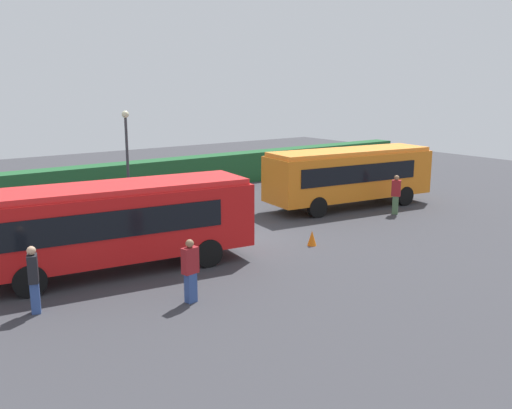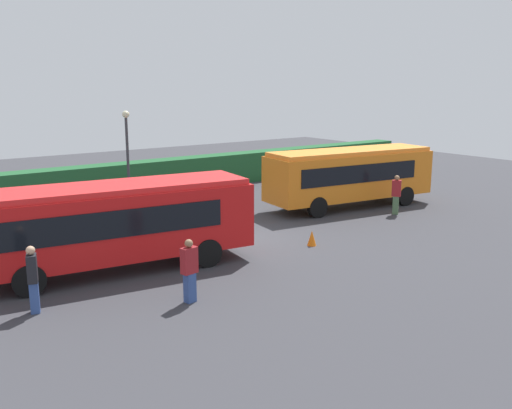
% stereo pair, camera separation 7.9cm
% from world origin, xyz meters
% --- Properties ---
extents(ground_plane, '(64.00, 64.00, 0.00)m').
position_xyz_m(ground_plane, '(0.00, 0.00, 0.00)').
color(ground_plane, '#38383D').
extents(bus_red, '(9.68, 3.73, 2.96)m').
position_xyz_m(bus_red, '(-5.26, -0.60, 1.72)').
color(bus_red, red).
rests_on(bus_red, ground_plane).
extents(bus_orange, '(9.24, 3.61, 2.97)m').
position_xyz_m(bus_orange, '(8.37, 1.80, 1.72)').
color(bus_orange, orange).
rests_on(bus_orange, ground_plane).
extents(person_left, '(0.38, 0.48, 1.92)m').
position_xyz_m(person_left, '(-8.51, -2.70, 1.03)').
color(person_left, '#334C8C').
rests_on(person_left, ground_plane).
extents(person_center, '(0.51, 0.34, 1.89)m').
position_xyz_m(person_center, '(-4.66, -4.57, 1.00)').
color(person_center, '#334C8C').
rests_on(person_center, ground_plane).
extents(person_right, '(0.40, 0.26, 1.74)m').
position_xyz_m(person_right, '(7.89, 4.01, 0.92)').
color(person_right, olive).
rests_on(person_right, ground_plane).
extents(person_far, '(0.45, 0.49, 1.91)m').
position_xyz_m(person_far, '(9.00, -0.71, 1.02)').
color(person_far, '#4C6B47').
rests_on(person_far, ground_plane).
extents(hedge_row, '(44.00, 1.40, 1.86)m').
position_xyz_m(hedge_row, '(0.00, 11.36, 0.93)').
color(hedge_row, '#20562D').
rests_on(hedge_row, ground_plane).
extents(traffic_cone, '(0.36, 0.36, 0.60)m').
position_xyz_m(traffic_cone, '(2.11, -2.33, 0.30)').
color(traffic_cone, orange).
rests_on(traffic_cone, ground_plane).
extents(lamppost, '(0.36, 0.36, 4.90)m').
position_xyz_m(lamppost, '(-0.68, 8.51, 3.11)').
color(lamppost, '#38383D').
rests_on(lamppost, ground_plane).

